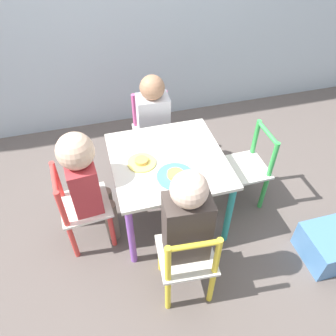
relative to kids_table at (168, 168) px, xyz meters
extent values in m
plane|color=#5B514C|center=(0.00, 0.00, -0.40)|extent=(6.00, 6.00, 0.00)
cube|color=silver|center=(0.00, 0.00, 0.06)|extent=(0.60, 0.60, 0.02)
cylinder|color=#8E51BC|center=(-0.27, -0.27, -0.18)|extent=(0.04, 0.04, 0.44)
cylinder|color=teal|center=(0.27, -0.27, -0.18)|extent=(0.04, 0.04, 0.44)
cylinder|color=#387AD1|center=(-0.27, 0.27, -0.18)|extent=(0.04, 0.04, 0.44)
cylinder|color=orange|center=(0.27, 0.27, -0.18)|extent=(0.04, 0.04, 0.44)
cube|color=silver|center=(-0.04, -0.47, -0.12)|extent=(0.28, 0.28, 0.02)
cylinder|color=yellow|center=(0.07, -0.38, -0.26)|extent=(0.03, 0.03, 0.27)
cylinder|color=yellow|center=(-0.14, -0.36, -0.26)|extent=(0.03, 0.03, 0.27)
cylinder|color=yellow|center=(0.06, -0.59, -0.26)|extent=(0.03, 0.03, 0.27)
cylinder|color=yellow|center=(-0.16, -0.57, -0.26)|extent=(0.03, 0.03, 0.27)
cylinder|color=yellow|center=(0.06, -0.59, 0.00)|extent=(0.03, 0.03, 0.26)
cylinder|color=yellow|center=(-0.16, -0.57, 0.00)|extent=(0.03, 0.03, 0.26)
cylinder|color=yellow|center=(-0.05, -0.58, 0.11)|extent=(0.21, 0.04, 0.02)
cube|color=silver|center=(-0.47, -0.04, -0.12)|extent=(0.28, 0.28, 0.02)
cylinder|color=#DB3D38|center=(-0.36, -0.14, -0.26)|extent=(0.03, 0.03, 0.27)
cylinder|color=#DB3D38|center=(-0.38, 0.08, -0.26)|extent=(0.03, 0.03, 0.27)
cylinder|color=#DB3D38|center=(-0.57, -0.15, -0.26)|extent=(0.03, 0.03, 0.27)
cylinder|color=#DB3D38|center=(-0.59, 0.06, -0.26)|extent=(0.03, 0.03, 0.27)
cylinder|color=#DB3D38|center=(-0.57, -0.15, 0.00)|extent=(0.03, 0.03, 0.26)
cylinder|color=#DB3D38|center=(-0.59, 0.06, 0.00)|extent=(0.03, 0.03, 0.26)
cylinder|color=#DB3D38|center=(-0.58, -0.05, 0.11)|extent=(0.04, 0.21, 0.02)
cube|color=silver|center=(0.03, 0.47, -0.12)|extent=(0.27, 0.27, 0.02)
cylinder|color=#E5599E|center=(-0.09, 0.37, -0.26)|extent=(0.03, 0.03, 0.27)
cylinder|color=#E5599E|center=(0.13, 0.36, -0.26)|extent=(0.03, 0.03, 0.27)
cylinder|color=#E5599E|center=(-0.07, 0.58, -0.26)|extent=(0.03, 0.03, 0.27)
cylinder|color=#E5599E|center=(0.14, 0.57, -0.26)|extent=(0.03, 0.03, 0.27)
cylinder|color=#E5599E|center=(-0.07, 0.58, 0.00)|extent=(0.03, 0.03, 0.26)
cylinder|color=#E5599E|center=(0.14, 0.57, 0.00)|extent=(0.03, 0.03, 0.26)
cylinder|color=#E5599E|center=(0.03, 0.58, 0.11)|extent=(0.21, 0.04, 0.02)
cube|color=silver|center=(0.47, 0.00, -0.12)|extent=(0.26, 0.26, 0.02)
cylinder|color=green|center=(0.37, 0.11, -0.26)|extent=(0.03, 0.03, 0.27)
cylinder|color=green|center=(0.37, -0.10, -0.26)|extent=(0.03, 0.03, 0.27)
cylinder|color=green|center=(0.58, 0.11, -0.26)|extent=(0.03, 0.03, 0.27)
cylinder|color=green|center=(0.58, -0.10, -0.26)|extent=(0.03, 0.03, 0.27)
cylinder|color=green|center=(0.58, 0.11, 0.00)|extent=(0.03, 0.03, 0.26)
cylinder|color=green|center=(0.58, -0.10, 0.00)|extent=(0.03, 0.03, 0.26)
cylinder|color=green|center=(0.58, 0.01, 0.11)|extent=(0.03, 0.21, 0.02)
cylinder|color=#38383D|center=(0.02, -0.36, -0.26)|extent=(0.07, 0.07, 0.28)
cylinder|color=#38383D|center=(-0.08, -0.35, -0.26)|extent=(0.07, 0.07, 0.28)
cube|color=#423833|center=(-0.04, -0.45, 0.06)|extent=(0.21, 0.16, 0.36)
sphere|color=beige|center=(-0.04, -0.45, 0.31)|extent=(0.15, 0.15, 0.15)
cylinder|color=#7A6B5B|center=(-0.35, -0.08, -0.26)|extent=(0.07, 0.07, 0.28)
cylinder|color=#7A6B5B|center=(-0.36, 0.02, -0.26)|extent=(0.07, 0.07, 0.28)
cube|color=#B23338|center=(-0.45, -0.04, 0.03)|extent=(0.16, 0.21, 0.29)
sphere|color=#DBB293|center=(-0.45, -0.04, 0.25)|extent=(0.18, 0.18, 0.18)
cylinder|color=#4C608E|center=(-0.03, 0.36, -0.26)|extent=(0.07, 0.07, 0.28)
cylinder|color=#4C608E|center=(0.07, 0.35, -0.26)|extent=(0.07, 0.07, 0.28)
cube|color=silver|center=(0.03, 0.45, 0.03)|extent=(0.21, 0.15, 0.28)
sphere|color=#A37556|center=(0.03, 0.45, 0.23)|extent=(0.15, 0.15, 0.15)
cylinder|color=#4C9EE0|center=(0.00, -0.14, 0.07)|extent=(0.19, 0.19, 0.01)
cylinder|color=gold|center=(0.00, -0.14, 0.08)|extent=(0.09, 0.09, 0.02)
cylinder|color=#EADB66|center=(-0.14, 0.00, 0.07)|extent=(0.15, 0.15, 0.01)
cylinder|color=gold|center=(-0.14, 0.00, 0.08)|extent=(0.07, 0.07, 0.02)
cube|color=#4C7FB7|center=(0.81, -0.52, -0.31)|extent=(0.35, 0.26, 0.18)
camera|label=1|loc=(-0.34, -1.25, 1.23)|focal=35.00mm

